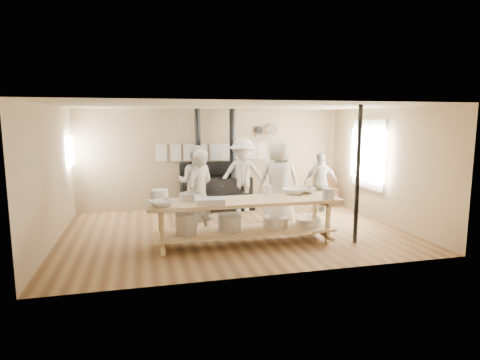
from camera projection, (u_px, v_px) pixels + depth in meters
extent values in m
plane|color=brown|center=(234.00, 231.00, 8.46)|extent=(7.00, 7.00, 0.00)
plane|color=tan|center=(213.00, 159.00, 10.67)|extent=(7.00, 0.00, 7.00)
plane|color=tan|center=(273.00, 190.00, 5.86)|extent=(7.00, 0.00, 7.00)
plane|color=tan|center=(51.00, 175.00, 7.44)|extent=(0.00, 5.00, 5.00)
plane|color=tan|center=(384.00, 165.00, 9.09)|extent=(0.00, 5.00, 5.00)
plane|color=#C0B38E|center=(234.00, 106.00, 8.07)|extent=(7.00, 7.00, 0.00)
cube|color=beige|center=(369.00, 154.00, 9.63)|extent=(0.06, 1.35, 1.65)
plane|color=white|center=(367.00, 154.00, 9.62)|extent=(0.00, 1.50, 1.50)
cube|color=beige|center=(367.00, 154.00, 9.62)|extent=(0.02, 0.03, 1.50)
plane|color=white|center=(71.00, 151.00, 9.32)|extent=(0.00, 0.90, 0.90)
cube|color=black|center=(216.00, 193.00, 10.41)|extent=(1.80, 0.70, 0.85)
cube|color=black|center=(216.00, 208.00, 10.47)|extent=(1.90, 0.75, 0.10)
cube|color=black|center=(214.00, 168.00, 10.61)|extent=(1.80, 0.12, 0.35)
cylinder|color=black|center=(198.00, 144.00, 10.16)|extent=(0.15, 0.15, 1.75)
cylinder|color=black|center=(232.00, 143.00, 10.37)|extent=(0.15, 0.15, 1.75)
cylinder|color=#B2B2B7|center=(195.00, 171.00, 10.19)|extent=(0.36, 0.36, 0.34)
cylinder|color=gray|center=(237.00, 171.00, 10.41)|extent=(0.30, 0.30, 0.30)
cylinder|color=tan|center=(214.00, 143.00, 10.51)|extent=(3.00, 0.04, 0.04)
cube|color=silver|center=(162.00, 152.00, 10.22)|extent=(0.28, 0.01, 0.46)
cube|color=silver|center=(175.00, 152.00, 10.30)|extent=(0.28, 0.01, 0.46)
cube|color=silver|center=(188.00, 152.00, 10.38)|extent=(0.28, 0.01, 0.46)
cube|color=silver|center=(201.00, 152.00, 10.46)|extent=(0.28, 0.01, 0.46)
cube|color=silver|center=(214.00, 151.00, 10.54)|extent=(0.28, 0.01, 0.46)
cube|color=silver|center=(226.00, 151.00, 10.62)|extent=(0.28, 0.01, 0.46)
cube|color=silver|center=(239.00, 151.00, 10.70)|extent=(0.28, 0.01, 0.46)
cube|color=silver|center=(251.00, 151.00, 10.78)|extent=(0.28, 0.01, 0.46)
cube|color=silver|center=(263.00, 150.00, 10.86)|extent=(0.28, 0.01, 0.46)
cube|color=tan|center=(264.00, 136.00, 10.83)|extent=(0.50, 0.14, 0.03)
cylinder|color=black|center=(259.00, 130.00, 10.79)|extent=(0.20, 0.04, 0.20)
cylinder|color=silver|center=(272.00, 130.00, 10.88)|extent=(0.32, 0.03, 0.32)
cube|color=tan|center=(245.00, 201.00, 7.47)|extent=(3.60, 0.90, 0.06)
cube|color=tan|center=(245.00, 231.00, 7.56)|extent=(3.40, 0.80, 0.04)
cube|color=tan|center=(245.00, 233.00, 7.57)|extent=(3.30, 0.06, 0.06)
cube|color=tan|center=(162.00, 231.00, 6.88)|extent=(0.07, 0.07, 0.85)
cube|color=tan|center=(160.00, 223.00, 7.45)|extent=(0.07, 0.07, 0.85)
cube|color=tan|center=(328.00, 221.00, 7.61)|extent=(0.07, 0.07, 0.85)
cube|color=tan|center=(315.00, 214.00, 8.19)|extent=(0.07, 0.07, 0.85)
cylinder|color=#B2B2B7|center=(186.00, 224.00, 7.27)|extent=(0.40, 0.40, 0.38)
cylinder|color=gray|center=(229.00, 223.00, 7.46)|extent=(0.44, 0.44, 0.30)
cylinder|color=silver|center=(275.00, 222.00, 7.68)|extent=(0.48, 0.48, 0.22)
cylinder|color=silver|center=(309.00, 222.00, 7.85)|extent=(0.52, 0.52, 0.14)
cylinder|color=black|center=(358.00, 175.00, 7.45)|extent=(0.08, 0.08, 2.60)
imported|color=#B3AA9E|center=(199.00, 193.00, 7.99)|extent=(0.74, 0.74, 1.74)
imported|color=#B3AA9E|center=(196.00, 183.00, 9.33)|extent=(1.03, 0.93, 1.74)
imported|color=#B3AA9E|center=(279.00, 182.00, 8.90)|extent=(0.99, 0.69, 1.93)
imported|color=#B3AA9E|center=(321.00, 182.00, 10.14)|extent=(0.90, 0.40, 1.51)
imported|color=#B3AA9E|center=(243.00, 175.00, 10.13)|extent=(1.33, 0.94, 1.87)
cube|color=brown|center=(330.00, 196.00, 11.04)|extent=(0.51, 0.51, 0.46)
cube|color=brown|center=(328.00, 180.00, 11.17)|extent=(0.43, 0.13, 0.51)
imported|color=white|center=(161.00, 204.00, 6.89)|extent=(0.51, 0.51, 0.10)
imported|color=silver|center=(161.00, 203.00, 6.94)|extent=(0.43, 0.43, 0.09)
imported|color=white|center=(295.00, 191.00, 8.04)|extent=(0.65, 0.65, 0.11)
imported|color=silver|center=(307.00, 191.00, 8.10)|extent=(0.48, 0.48, 0.11)
cube|color=#B2B2B7|center=(211.00, 201.00, 7.04)|extent=(0.53, 0.38, 0.11)
cylinder|color=silver|center=(190.00, 197.00, 7.40)|extent=(0.42, 0.42, 0.13)
cylinder|color=gray|center=(328.00, 194.00, 7.50)|extent=(0.27, 0.27, 0.20)
cylinder|color=white|center=(160.00, 195.00, 7.38)|extent=(0.40, 0.40, 0.20)
cylinder|color=white|center=(268.00, 190.00, 7.90)|extent=(0.15, 0.15, 0.21)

